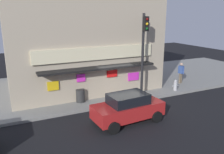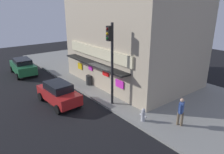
% 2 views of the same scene
% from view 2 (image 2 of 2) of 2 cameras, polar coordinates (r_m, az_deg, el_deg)
% --- Properties ---
extents(ground_plane, '(53.46, 53.46, 0.00)m').
position_cam_2_polar(ground_plane, '(16.35, -5.85, -5.99)').
color(ground_plane, black).
extents(sidewalk, '(35.64, 10.04, 0.17)m').
position_cam_2_polar(sidewalk, '(19.22, 6.85, -1.84)').
color(sidewalk, gray).
rests_on(sidewalk, ground_plane).
extents(corner_building, '(10.97, 8.47, 8.24)m').
position_cam_2_polar(corner_building, '(19.12, 5.66, 11.12)').
color(corner_building, tan).
rests_on(corner_building, sidewalk).
extents(traffic_light, '(0.32, 0.58, 5.70)m').
position_cam_2_polar(traffic_light, '(13.90, -0.27, 6.19)').
color(traffic_light, black).
rests_on(traffic_light, sidewalk).
extents(fire_hydrant, '(0.50, 0.26, 0.83)m').
position_cam_2_polar(fire_hydrant, '(13.01, 8.55, -10.27)').
color(fire_hydrant, '#B2B2B7').
rests_on(fire_hydrant, sidewalk).
extents(trash_can, '(0.58, 0.58, 0.86)m').
position_cam_2_polar(trash_can, '(18.63, -6.27, -0.80)').
color(trash_can, '#2D2D2D').
rests_on(trash_can, sidewalk).
extents(pedestrian, '(0.41, 0.55, 1.73)m').
position_cam_2_polar(pedestrian, '(12.82, 18.39, -8.79)').
color(pedestrian, brown).
rests_on(pedestrian, sidewalk).
extents(parked_car_green, '(4.32, 2.19, 1.65)m').
position_cam_2_polar(parked_car_green, '(23.70, -23.26, 2.72)').
color(parked_car_green, '#1E6038').
rests_on(parked_car_green, ground_plane).
extents(parked_car_red, '(3.99, 2.08, 1.63)m').
position_cam_2_polar(parked_car_red, '(15.71, -14.45, -4.28)').
color(parked_car_red, '#AD1E1E').
rests_on(parked_car_red, ground_plane).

